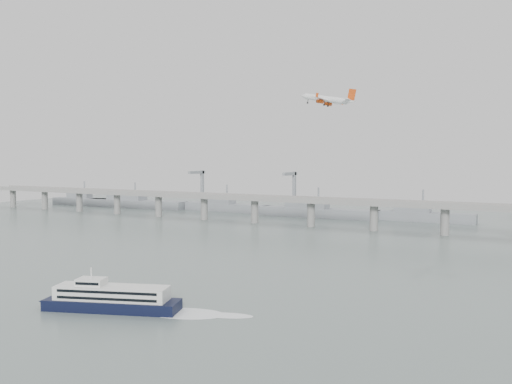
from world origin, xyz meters
The scene contains 5 objects.
ground centered at (0.00, 0.00, 0.00)m, with size 900.00×900.00×0.00m, color slate.
bridge centered at (-1.15, 200.00, 17.65)m, with size 800.00×22.00×23.90m.
distant_fleet centered at (-155.36, 265.08, 6.22)m, with size 453.00×60.90×40.00m.
ferry centered at (-1.32, -48.73, 4.04)m, with size 76.27×33.15×14.90m.
airliner centered at (19.43, 104.53, 87.07)m, with size 35.77×32.46×9.34m.
Camera 1 is at (132.85, -189.40, 53.62)m, focal length 38.00 mm.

